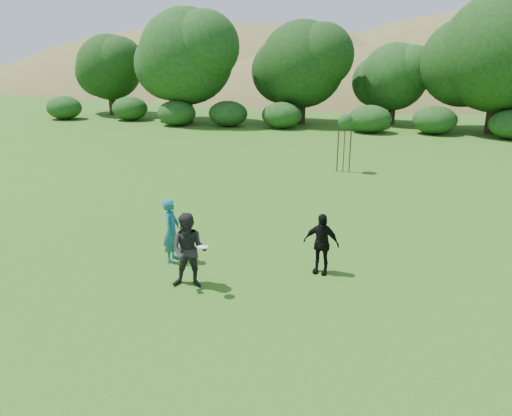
{
  "coord_description": "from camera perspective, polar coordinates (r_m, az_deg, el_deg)",
  "views": [
    {
      "loc": [
        4.23,
        -11.06,
        5.78
      ],
      "look_at": [
        0.0,
        3.0,
        1.1
      ],
      "focal_mm": 35.0,
      "sensor_mm": 36.0,
      "label": 1
    }
  ],
  "objects": [
    {
      "name": "ground",
      "position": [
        13.18,
        -3.8,
        -8.38
      ],
      "size": [
        120.0,
        120.0,
        0.0
      ],
      "primitive_type": "plane",
      "color": "#19470C",
      "rests_on": "ground"
    },
    {
      "name": "player_black",
      "position": [
        13.44,
        7.45,
        -4.05
      ],
      "size": [
        1.03,
        0.53,
        1.68
      ],
      "primitive_type": "imported",
      "rotation": [
        0.0,
        0.0,
        -0.13
      ],
      "color": "black",
      "rests_on": "ground"
    },
    {
      "name": "hillside",
      "position": [
        81.61,
        13.01,
        4.67
      ],
      "size": [
        150.0,
        72.0,
        52.0
      ],
      "color": "olive",
      "rests_on": "ground"
    },
    {
      "name": "sapling",
      "position": [
        24.65,
        10.18,
        9.57
      ],
      "size": [
        0.7,
        0.7,
        2.85
      ],
      "color": "#3D2B18",
      "rests_on": "ground"
    },
    {
      "name": "frisbee",
      "position": [
        12.07,
        -6.09,
        -4.46
      ],
      "size": [
        0.27,
        0.27,
        0.05
      ],
      "color": "white",
      "rests_on": "ground"
    },
    {
      "name": "player_grey",
      "position": [
        12.62,
        -7.65,
        -4.87
      ],
      "size": [
        1.07,
        0.9,
        1.95
      ],
      "primitive_type": "imported",
      "rotation": [
        0.0,
        0.0,
        0.19
      ],
      "color": "black",
      "rests_on": "ground"
    },
    {
      "name": "player_teal",
      "position": [
        14.25,
        -9.65,
        -2.53
      ],
      "size": [
        0.54,
        0.73,
        1.84
      ],
      "primitive_type": "imported",
      "rotation": [
        0.0,
        0.0,
        1.73
      ],
      "color": "#196273",
      "rests_on": "ground"
    },
    {
      "name": "tree_row",
      "position": [
        39.77,
        15.9,
        15.74
      ],
      "size": [
        53.92,
        10.38,
        9.62
      ],
      "color": "#3A2616",
      "rests_on": "ground"
    }
  ]
}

